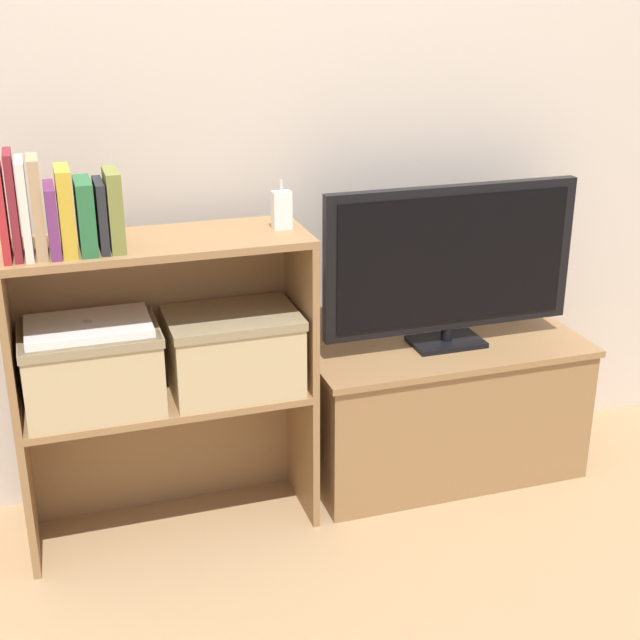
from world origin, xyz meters
The scene contains 19 objects.
ground_plane centered at (0.00, 0.00, 0.00)m, with size 16.00×16.00×0.00m, color #A37F56.
wall_back centered at (0.00, 0.42, 1.20)m, with size 10.00×0.05×2.40m.
tv_stand centered at (0.42, 0.19, 0.22)m, with size 0.87×0.40×0.44m.
tv centered at (0.42, 0.19, 0.70)m, with size 0.79×0.14×0.49m.
bookshelf_lower_tier centered at (-0.45, 0.20, 0.26)m, with size 0.80×0.29×0.42m.
bookshelf_upper_tier centered at (-0.45, 0.20, 0.70)m, with size 0.80×0.29×0.44m.
book_crimson centered at (-0.81, 0.10, 0.97)m, with size 0.02×0.14×0.22m.
book_maroon centered at (-0.78, 0.10, 0.99)m, with size 0.02×0.13×0.26m.
book_ivory centered at (-0.76, 0.10, 0.98)m, with size 0.02×0.13×0.24m.
book_tan centered at (-0.73, 0.10, 0.98)m, with size 0.03×0.12×0.24m.
book_plum centered at (-0.69, 0.10, 0.95)m, with size 0.02×0.14×0.17m.
book_mustard centered at (-0.66, 0.10, 0.97)m, with size 0.03×0.13×0.21m.
book_forest centered at (-0.62, 0.10, 0.95)m, with size 0.04×0.14×0.18m.
book_charcoal centered at (-0.58, 0.10, 0.95)m, with size 0.02×0.13×0.17m.
book_olive centered at (-0.55, 0.10, 0.96)m, with size 0.03×0.13×0.20m.
baby_monitor centered at (-0.11, 0.15, 0.91)m, with size 0.05×0.03×0.13m.
storage_basket_left centered at (-0.64, 0.13, 0.54)m, with size 0.36×0.26×0.22m.
storage_basket_right centered at (-0.26, 0.13, 0.54)m, with size 0.36×0.26×0.22m.
laptop centered at (-0.64, 0.13, 0.65)m, with size 0.32×0.22×0.02m.
Camera 1 is at (-0.72, -2.09, 1.50)m, focal length 50.00 mm.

